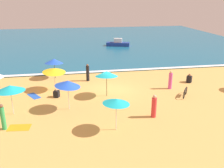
# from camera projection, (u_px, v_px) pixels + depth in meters

# --- Properties ---
(ground_plane) EXTENTS (60.00, 60.00, 0.00)m
(ground_plane) POSITION_uv_depth(u_px,v_px,m) (111.00, 91.00, 22.81)
(ground_plane) COLOR #E0A856
(ocean_water) EXTENTS (60.00, 44.00, 0.10)m
(ocean_water) POSITION_uv_depth(u_px,v_px,m) (87.00, 41.00, 48.78)
(ocean_water) COLOR #196084
(ocean_water) RESTS_ON ground_plane
(wave_breaker_foam) EXTENTS (57.00, 0.70, 0.01)m
(wave_breaker_foam) POSITION_uv_depth(u_px,v_px,m) (102.00, 71.00, 28.62)
(wave_breaker_foam) COLOR white
(wave_breaker_foam) RESTS_ON ocean_water
(beach_umbrella_0) EXTENTS (2.24, 2.27, 2.37)m
(beach_umbrella_0) POSITION_uv_depth(u_px,v_px,m) (107.00, 74.00, 21.10)
(beach_umbrella_0) COLOR #4C3823
(beach_umbrella_0) RESTS_ON ground_plane
(beach_umbrella_2) EXTENTS (2.66, 2.67, 2.21)m
(beach_umbrella_2) POSITION_uv_depth(u_px,v_px,m) (54.00, 61.00, 25.93)
(beach_umbrella_2) COLOR #4C3823
(beach_umbrella_2) RESTS_ON ground_plane
(beach_umbrella_4) EXTENTS (2.34, 2.36, 2.33)m
(beach_umbrella_4) POSITION_uv_depth(u_px,v_px,m) (10.00, 88.00, 17.70)
(beach_umbrella_4) COLOR silver
(beach_umbrella_4) RESTS_ON ground_plane
(beach_umbrella_5) EXTENTS (2.34, 2.33, 2.26)m
(beach_umbrella_5) POSITION_uv_depth(u_px,v_px,m) (116.00, 101.00, 15.54)
(beach_umbrella_5) COLOR silver
(beach_umbrella_5) RESTS_ON ground_plane
(beach_umbrella_6) EXTENTS (2.97, 2.97, 2.19)m
(beach_umbrella_6) POSITION_uv_depth(u_px,v_px,m) (54.00, 70.00, 22.51)
(beach_umbrella_6) COLOR silver
(beach_umbrella_6) RESTS_ON ground_plane
(beach_umbrella_7) EXTENTS (2.16, 2.12, 2.45)m
(beach_umbrella_7) POSITION_uv_depth(u_px,v_px,m) (68.00, 83.00, 18.51)
(beach_umbrella_7) COLOR silver
(beach_umbrella_7) RESTS_ON ground_plane
(parked_bicycle) EXTENTS (1.11, 1.52, 0.76)m
(parked_bicycle) POSITION_uv_depth(u_px,v_px,m) (185.00, 92.00, 21.59)
(parked_bicycle) COLOR black
(parked_bicycle) RESTS_ON ground_plane
(beachgoer_0) EXTENTS (0.42, 0.42, 1.82)m
(beachgoer_0) POSITION_uv_depth(u_px,v_px,m) (3.00, 117.00, 15.98)
(beachgoer_0) COLOR green
(beachgoer_0) RESTS_ON ground_plane
(beachgoer_1) EXTENTS (0.47, 0.47, 1.73)m
(beachgoer_1) POSITION_uv_depth(u_px,v_px,m) (154.00, 107.00, 17.68)
(beachgoer_1) COLOR red
(beachgoer_1) RESTS_ON ground_plane
(beachgoer_2) EXTENTS (0.48, 0.48, 1.77)m
(beachgoer_2) POSITION_uv_depth(u_px,v_px,m) (170.00, 80.00, 23.21)
(beachgoer_2) COLOR #D84CA5
(beachgoer_2) RESTS_ON ground_plane
(beachgoer_4) EXTENTS (0.66, 0.66, 0.92)m
(beachgoer_4) POSITION_uv_depth(u_px,v_px,m) (189.00, 79.00, 25.10)
(beachgoer_4) COLOR black
(beachgoer_4) RESTS_ON ground_plane
(beachgoer_5) EXTENTS (0.45, 0.45, 1.81)m
(beachgoer_5) POSITION_uv_depth(u_px,v_px,m) (88.00, 73.00, 25.40)
(beachgoer_5) COLOR black
(beachgoer_5) RESTS_ON ground_plane
(beachgoer_6) EXTENTS (0.58, 0.58, 0.79)m
(beachgoer_6) POSITION_uv_depth(u_px,v_px,m) (56.00, 94.00, 21.39)
(beachgoer_6) COLOR black
(beachgoer_6) RESTS_ON ground_plane
(beach_towel_1) EXTENTS (1.55, 1.07, 0.01)m
(beach_towel_1) POSITION_uv_depth(u_px,v_px,m) (19.00, 128.00, 16.46)
(beach_towel_1) COLOR orange
(beach_towel_1) RESTS_ON ground_plane
(beach_towel_3) EXTENTS (1.41, 1.74, 0.01)m
(beach_towel_3) POSITION_uv_depth(u_px,v_px,m) (34.00, 96.00, 21.71)
(beach_towel_3) COLOR blue
(beach_towel_3) RESTS_ON ground_plane
(small_boat_0) EXTENTS (4.23, 2.43, 1.33)m
(small_boat_0) POSITION_uv_depth(u_px,v_px,m) (118.00, 43.00, 43.29)
(small_boat_0) COLOR navy
(small_boat_0) RESTS_ON ocean_water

